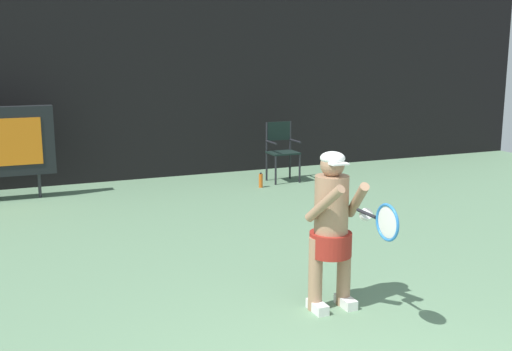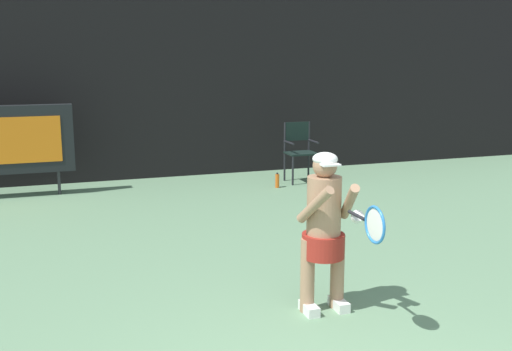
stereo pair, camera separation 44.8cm
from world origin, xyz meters
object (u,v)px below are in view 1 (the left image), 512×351
object	(u,v)px
umpire_chair	(282,148)
tennis_racket	(386,222)
water_bottle	(261,181)
tennis_player	(332,224)

from	to	relation	value
umpire_chair	tennis_racket	xyz separation A→B (m)	(-1.90, -6.05, 0.37)
umpire_chair	water_bottle	xyz separation A→B (m)	(-0.57, -0.37, -0.50)
umpire_chair	tennis_player	size ratio (longest dim) A/B	0.73
tennis_player	umpire_chair	bearing A→B (deg)	69.45
water_bottle	umpire_chair	bearing A→B (deg)	33.00
tennis_player	tennis_racket	xyz separation A→B (m)	(0.12, -0.66, 0.18)
umpire_chair	water_bottle	bearing A→B (deg)	-147.00
tennis_player	tennis_racket	bearing A→B (deg)	-79.47
water_bottle	tennis_racket	size ratio (longest dim) A/B	0.44
tennis_player	tennis_racket	distance (m)	0.69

